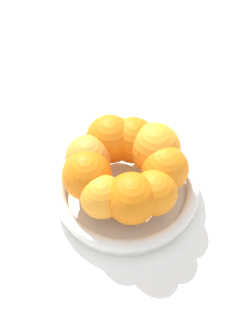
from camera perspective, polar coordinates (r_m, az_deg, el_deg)
ground_plane at (r=0.76m, az=0.00°, el=-3.25°), size 4.00×4.00×0.00m
fruit_bowl at (r=0.74m, az=0.00°, el=-2.49°), size 0.23×0.23×0.03m
orange_pile at (r=0.70m, az=-0.01°, el=0.30°), size 0.18×0.19×0.08m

